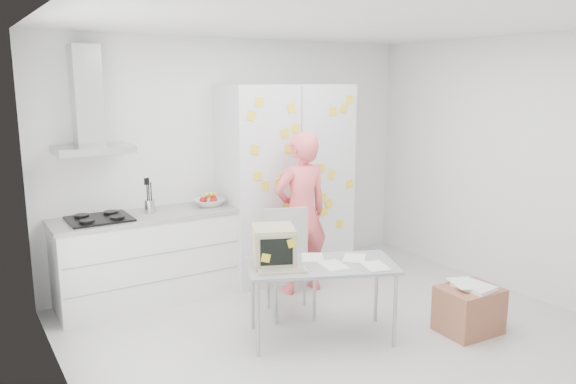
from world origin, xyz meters
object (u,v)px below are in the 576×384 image
person (301,213)px  desk (292,255)px  chair (289,255)px  cardboard_box (469,309)px

person → desk: person is taller
person → chair: bearing=47.0°
person → cardboard_box: (0.74, -1.65, -0.65)m
person → desk: (-0.69, -0.91, -0.09)m
person → cardboard_box: size_ratio=3.19×
person → cardboard_box: person is taller
chair → cardboard_box: (1.14, -1.25, -0.36)m
desk → cardboard_box: (1.43, -0.74, -0.55)m
person → chair: person is taller
desk → cardboard_box: desk is taller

